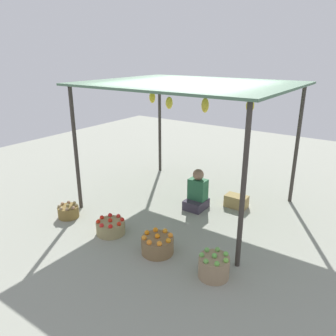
{
  "coord_description": "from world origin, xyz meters",
  "views": [
    {
      "loc": [
        3.07,
        -5.09,
        2.83
      ],
      "look_at": [
        0.0,
        -0.68,
        0.95
      ],
      "focal_mm": 35.39,
      "sensor_mm": 36.0,
      "label": 1
    }
  ],
  "objects": [
    {
      "name": "basket_oranges",
      "position": [
        0.51,
        -1.68,
        0.13
      ],
      "size": [
        0.48,
        0.48,
        0.32
      ],
      "color": "olive",
      "rests_on": "ground"
    },
    {
      "name": "wooden_crate_near_vendor",
      "position": [
        0.84,
        0.43,
        0.12
      ],
      "size": [
        0.42,
        0.26,
        0.24
      ],
      "primitive_type": "cube",
      "color": "#9A824B",
      "rests_on": "ground"
    },
    {
      "name": "basket_red_tomatoes",
      "position": [
        -0.46,
        -1.67,
        0.11
      ],
      "size": [
        0.47,
        0.47,
        0.27
      ],
      "color": "#948759",
      "rests_on": "ground"
    },
    {
      "name": "basket_green_apples",
      "position": [
        1.45,
        -1.7,
        0.15
      ],
      "size": [
        0.41,
        0.41,
        0.36
      ],
      "color": "#957C5D",
      "rests_on": "ground"
    },
    {
      "name": "vendor_person",
      "position": [
        0.23,
        -0.04,
        0.3
      ],
      "size": [
        0.36,
        0.44,
        0.78
      ],
      "color": "#38323F",
      "rests_on": "ground"
    },
    {
      "name": "basket_potatoes",
      "position": [
        -1.49,
        -1.69,
        0.11
      ],
      "size": [
        0.37,
        0.37,
        0.26
      ],
      "color": "brown",
      "rests_on": "ground"
    },
    {
      "name": "market_stall_structure",
      "position": [
        0.0,
        0.0,
        2.2
      ],
      "size": [
        3.53,
        2.89,
        2.34
      ],
      "color": "#38332D",
      "rests_on": "ground"
    },
    {
      "name": "ground_plane",
      "position": [
        0.0,
        0.0,
        0.0
      ],
      "size": [
        14.0,
        14.0,
        0.0
      ],
      "primitive_type": "plane",
      "color": "gray"
    }
  ]
}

